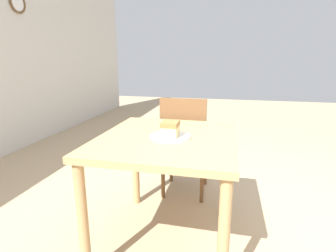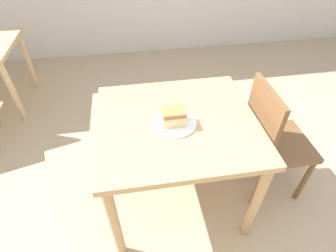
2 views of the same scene
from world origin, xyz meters
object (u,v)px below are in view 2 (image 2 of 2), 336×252
(dining_table_near, at_px, (177,134))
(cake_slice, at_px, (174,116))
(plate, at_px, (175,123))
(chair_near_window, at_px, (272,139))

(dining_table_near, xyz_separation_m, cake_slice, (-0.03, -0.03, 0.17))
(dining_table_near, height_order, cake_slice, cake_slice)
(dining_table_near, height_order, plate, plate)
(dining_table_near, distance_m, cake_slice, 0.18)
(dining_table_near, distance_m, chair_near_window, 0.69)
(chair_near_window, xyz_separation_m, cake_slice, (-0.70, -0.02, 0.32))
(chair_near_window, relative_size, plate, 3.64)
(dining_table_near, distance_m, plate, 0.12)
(chair_near_window, relative_size, cake_slice, 7.10)
(chair_near_window, xyz_separation_m, plate, (-0.70, -0.02, 0.26))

